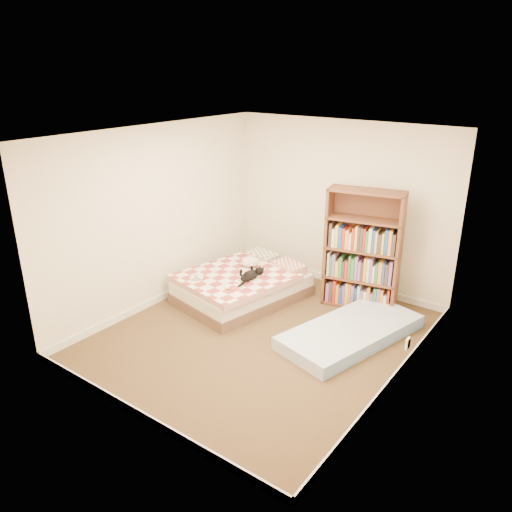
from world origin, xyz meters
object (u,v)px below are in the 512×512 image
Objects in this scene: bed at (244,285)px; floor_mattress at (351,332)px; bookshelf at (362,266)px; white_dog at (250,262)px; black_cat at (251,275)px.

floor_mattress is at bearing 8.05° from bed.
bookshelf is 1.61m from white_dog.
bookshelf is at bearing 47.69° from black_cat.
white_dog is (-1.50, -0.58, -0.11)m from bookshelf.
bed is 1.04× the size of floor_mattress.
white_dog is at bearing -175.87° from floor_mattress.
black_cat is (-1.54, -0.03, 0.40)m from floor_mattress.
bookshelf is 2.76× the size of black_cat.
black_cat and white_dog have the same top height.
bookshelf reaches higher than bed.
bookshelf is (1.46, 0.80, 0.39)m from bed.
bookshelf is at bearing 22.98° from white_dog.
floor_mattress is (1.77, -0.11, -0.13)m from bed.
bookshelf is at bearing 40.34° from bed.
floor_mattress is (0.32, -0.91, -0.52)m from bookshelf.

